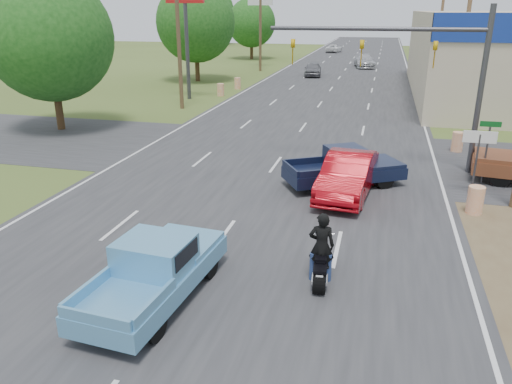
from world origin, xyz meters
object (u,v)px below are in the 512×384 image
(motorcycle, at_px, (320,265))
(blue_pickup, at_px, (157,268))
(distant_car_silver, at_px, (364,61))
(rider, at_px, (321,249))
(distant_car_grey, at_px, (313,69))
(distant_car_white, at_px, (334,49))
(red_convertible, at_px, (348,175))
(navy_pickup, at_px, (347,167))

(motorcycle, relative_size, blue_pickup, 0.43)
(blue_pickup, bearing_deg, distant_car_silver, 92.14)
(rider, height_order, distant_car_grey, rider)
(motorcycle, height_order, distant_car_silver, distant_car_silver)
(rider, distance_m, distant_car_white, 75.03)
(distant_car_silver, xyz_separation_m, distant_car_white, (-5.96, 22.09, -0.17))
(blue_pickup, bearing_deg, motorcycle, 29.35)
(red_convertible, relative_size, navy_pickup, 0.97)
(red_convertible, height_order, distant_car_white, red_convertible)
(motorcycle, bearing_deg, blue_pickup, -160.46)
(blue_pickup, height_order, distant_car_white, blue_pickup)
(navy_pickup, bearing_deg, distant_car_grey, 159.63)
(navy_pickup, bearing_deg, blue_pickup, -52.50)
(distant_car_silver, height_order, distant_car_white, distant_car_silver)
(red_convertible, relative_size, distant_car_grey, 1.13)
(red_convertible, xyz_separation_m, motorcycle, (-0.17, -6.79, -0.33))
(distant_car_silver, bearing_deg, red_convertible, -97.67)
(red_convertible, distance_m, distant_car_white, 68.34)
(blue_pickup, bearing_deg, rider, 30.00)
(rider, distance_m, distant_car_silver, 52.60)
(motorcycle, xyz_separation_m, rider, (-0.00, 0.05, 0.45))
(distant_car_silver, bearing_deg, rider, -98.09)
(red_convertible, xyz_separation_m, navy_pickup, (-0.12, 1.12, -0.01))
(distant_car_grey, height_order, distant_car_silver, distant_car_silver)
(motorcycle, bearing_deg, navy_pickup, 84.65)
(rider, bearing_deg, navy_pickup, -95.38)
(blue_pickup, height_order, distant_car_silver, blue_pickup)
(blue_pickup, relative_size, distant_car_grey, 1.15)
(distant_car_white, bearing_deg, distant_car_silver, 112.35)
(blue_pickup, distance_m, distant_car_grey, 44.55)
(motorcycle, height_order, rider, rider)
(red_convertible, distance_m, blue_pickup, 9.42)
(red_convertible, distance_m, motorcycle, 6.80)
(navy_pickup, xyz_separation_m, distant_car_silver, (-1.33, 44.73, -0.02))
(navy_pickup, relative_size, distant_car_grey, 1.17)
(motorcycle, bearing_deg, distant_car_silver, 86.41)
(motorcycle, distance_m, blue_pickup, 4.22)
(red_convertible, relative_size, distant_car_white, 1.12)
(navy_pickup, bearing_deg, rider, -31.02)
(navy_pickup, distance_m, distant_car_silver, 44.75)
(blue_pickup, relative_size, distant_car_white, 1.13)
(distant_car_grey, relative_size, distant_car_silver, 0.81)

